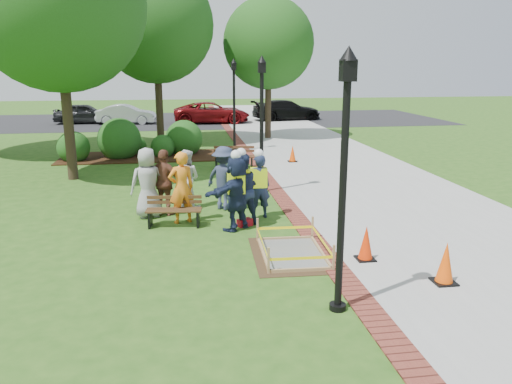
{
  "coord_description": "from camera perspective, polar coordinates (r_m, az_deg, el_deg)",
  "views": [
    {
      "loc": [
        -1.24,
        -10.33,
        3.99
      ],
      "look_at": [
        0.5,
        1.2,
        1.0
      ],
      "focal_mm": 35.0,
      "sensor_mm": 36.0,
      "label": 1
    }
  ],
  "objects": [
    {
      "name": "ground",
      "position": [
        11.14,
        -1.63,
        -6.61
      ],
      "size": [
        100.0,
        100.0,
        0.0
      ],
      "primitive_type": "plane",
      "color": "#285116",
      "rests_on": "ground"
    },
    {
      "name": "sidewalk",
      "position": [
        21.63,
        8.36,
        3.62
      ],
      "size": [
        6.0,
        60.0,
        0.02
      ],
      "primitive_type": "cube",
      "color": "#9E9E99",
      "rests_on": "ground"
    },
    {
      "name": "brick_edging",
      "position": [
        20.93,
        -0.21,
        3.43
      ],
      "size": [
        0.5,
        60.0,
        0.03
      ],
      "primitive_type": "cube",
      "color": "maroon",
      "rests_on": "ground"
    },
    {
      "name": "mulch_bed",
      "position": [
        22.74,
        -12.91,
        3.96
      ],
      "size": [
        7.0,
        3.0,
        0.05
      ],
      "primitive_type": "cube",
      "color": "#381E0F",
      "rests_on": "ground"
    },
    {
      "name": "parking_lot",
      "position": [
        37.56,
        -6.71,
        8.18
      ],
      "size": [
        36.0,
        12.0,
        0.01
      ],
      "primitive_type": "cube",
      "color": "black",
      "rests_on": "ground"
    },
    {
      "name": "wet_concrete_pad",
      "position": [
        10.79,
        4.19,
        -6.01
      ],
      "size": [
        1.79,
        2.36,
        0.55
      ],
      "color": "#47331E",
      "rests_on": "ground"
    },
    {
      "name": "bench_near",
      "position": [
        12.81,
        -9.34,
        -2.84
      ],
      "size": [
        1.43,
        0.6,
        0.75
      ],
      "color": "#51341B",
      "rests_on": "ground"
    },
    {
      "name": "bench_far",
      "position": [
        19.67,
        -2.52,
        3.48
      ],
      "size": [
        1.66,
        0.73,
        0.87
      ],
      "color": "brown",
      "rests_on": "ground"
    },
    {
      "name": "cone_front",
      "position": [
        9.99,
        20.84,
        -7.7
      ],
      "size": [
        0.41,
        0.41,
        0.82
      ],
      "color": "black",
      "rests_on": "ground"
    },
    {
      "name": "cone_back",
      "position": [
        10.68,
        12.45,
        -5.8
      ],
      "size": [
        0.38,
        0.38,
        0.76
      ],
      "color": "black",
      "rests_on": "ground"
    },
    {
      "name": "cone_far",
      "position": [
        21.03,
        4.2,
        4.35
      ],
      "size": [
        0.36,
        0.36,
        0.71
      ],
      "color": "black",
      "rests_on": "ground"
    },
    {
      "name": "toolbox",
      "position": [
        12.69,
        -1.29,
        -3.5
      ],
      "size": [
        0.42,
        0.34,
        0.19
      ],
      "primitive_type": "cube",
      "rotation": [
        0.0,
        0.0,
        0.43
      ],
      "color": "#A20C1A",
      "rests_on": "ground"
    },
    {
      "name": "lamp_near",
      "position": [
        7.88,
        10.01,
        3.14
      ],
      "size": [
        0.28,
        0.28,
        4.26
      ],
      "color": "black",
      "rests_on": "ground"
    },
    {
      "name": "lamp_mid",
      "position": [
        15.6,
        0.65,
        8.83
      ],
      "size": [
        0.28,
        0.28,
        4.26
      ],
      "color": "black",
      "rests_on": "ground"
    },
    {
      "name": "lamp_far",
      "position": [
        23.51,
        -2.53,
        10.68
      ],
      "size": [
        0.28,
        0.28,
        4.26
      ],
      "color": "black",
      "rests_on": "ground"
    },
    {
      "name": "tree_left",
      "position": [
        18.75,
        -21.77,
        19.38
      ],
      "size": [
        5.83,
        5.83,
        8.86
      ],
      "color": "#3D2D1E",
      "rests_on": "ground"
    },
    {
      "name": "tree_back",
      "position": [
        26.22,
        -11.42,
        18.23
      ],
      "size": [
        5.7,
        5.7,
        8.74
      ],
      "color": "#3D2D1E",
      "rests_on": "ground"
    },
    {
      "name": "tree_right",
      "position": [
        27.79,
        1.43,
        16.61
      ],
      "size": [
        4.87,
        4.87,
        7.52
      ],
      "color": "#3D2D1E",
      "rests_on": "ground"
    },
    {
      "name": "shrub_a",
      "position": [
        22.65,
        -20.01,
        3.36
      ],
      "size": [
        1.37,
        1.37,
        1.37
      ],
      "primitive_type": "sphere",
      "color": "#204D16",
      "rests_on": "ground"
    },
    {
      "name": "shrub_b",
      "position": [
        22.83,
        -15.22,
        3.81
      ],
      "size": [
        1.88,
        1.88,
        1.88
      ],
      "primitive_type": "sphere",
      "color": "#204D16",
      "rests_on": "ground"
    },
    {
      "name": "shrub_c",
      "position": [
        22.64,
        -10.54,
        3.98
      ],
      "size": [
        1.06,
        1.06,
        1.06
      ],
      "primitive_type": "sphere",
      "color": "#204D16",
      "rests_on": "ground"
    },
    {
      "name": "shrub_d",
      "position": [
        23.19,
        -8.15,
        4.32
      ],
      "size": [
        1.68,
        1.68,
        1.68
      ],
      "primitive_type": "sphere",
      "color": "#204D16",
      "rests_on": "ground"
    },
    {
      "name": "shrub_e",
      "position": [
        23.66,
        -13.39,
        4.28
      ],
      "size": [
        0.86,
        0.86,
        0.86
      ],
      "primitive_type": "sphere",
      "color": "#204D16",
      "rests_on": "ground"
    },
    {
      "name": "casual_person_a",
      "position": [
        13.53,
        -12.26,
        1.02
      ],
      "size": [
        0.67,
        0.5,
        1.88
      ],
      "color": "#999999",
      "rests_on": "ground"
    },
    {
      "name": "casual_person_b",
      "position": [
        12.89,
        -8.52,
        0.49
      ],
      "size": [
        0.69,
        0.55,
        1.86
      ],
      "color": "orange",
      "rests_on": "ground"
    },
    {
      "name": "casual_person_c",
      "position": [
        14.29,
        -7.97,
        1.5
      ],
      "size": [
        0.63,
        0.56,
        1.67
      ],
      "color": "silver",
      "rests_on": "ground"
    },
    {
      "name": "casual_person_d",
      "position": [
        13.64,
        -10.38,
        1.05
      ],
      "size": [
        0.68,
        0.62,
        1.8
      ],
      "color": "brown",
      "rests_on": "ground"
    },
    {
      "name": "casual_person_e",
      "position": [
        14.0,
        -3.67,
        1.58
      ],
      "size": [
        0.67,
        0.66,
        1.79
      ],
      "color": "#2E3751",
      "rests_on": "ground"
    },
    {
      "name": "hivis_worker_a",
      "position": [
        12.22,
        -2.27,
        0.14
      ],
      "size": [
        0.7,
        0.67,
        2.0
      ],
      "color": "#152538",
      "rests_on": "ground"
    },
    {
      "name": "hivis_worker_b",
      "position": [
        13.17,
        0.32,
        0.92
      ],
      "size": [
        0.58,
        0.41,
        1.86
      ],
      "color": "#192942",
      "rests_on": "ground"
    },
    {
      "name": "hivis_worker_c",
      "position": [
        12.56,
        -1.69,
        0.52
      ],
      "size": [
        0.68,
        0.54,
        1.99
      ],
      "color": "#161C39",
      "rests_on": "ground"
    },
    {
      "name": "parked_car_a",
      "position": [
        37.01,
        -18.89,
        7.42
      ],
      "size": [
        2.13,
        4.7,
        1.52
      ],
      "primitive_type": "imported",
      "rotation": [
        0.0,
        0.0,
        1.59
      ],
      "color": "black",
      "rests_on": "ground"
    },
    {
      "name": "parked_car_b",
      "position": [
        35.9,
        -14.53,
        7.54
      ],
      "size": [
        2.23,
        4.54,
        1.44
      ],
      "primitive_type": "imported",
      "rotation": [
        0.0,
        0.0,
        1.5
      ],
      "color": "#BCBDC1",
      "rests_on": "ground"
    },
    {
      "name": "parked_car_c",
      "position": [
        35.46,
        -5.05,
        7.86
      ],
      "size": [
        2.22,
        4.92,
        1.59
      ],
      "primitive_type": "imported",
      "rotation": [
        0.0,
        0.0,
        1.55
      ],
      "color": "maroon",
      "rests_on": "ground"
    },
    {
      "name": "parked_car_d",
      "position": [
        37.33,
        3.49,
        8.21
      ],
      "size": [
        2.74,
        5.13,
        1.6
      ],
      "primitive_type": "imported",
      "rotation": [
        0.0,
        0.0,
        1.7
      ],
      "color": "black",
      "rests_on": "ground"
    }
  ]
}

